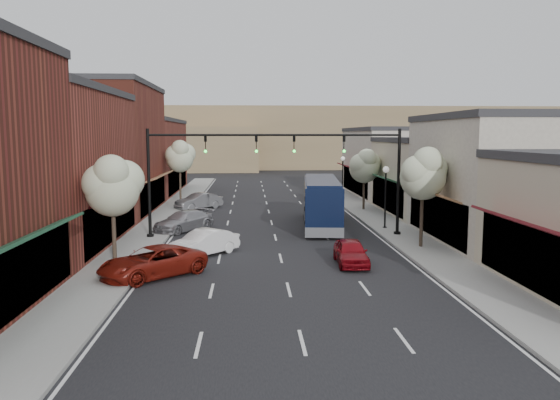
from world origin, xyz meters
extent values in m
plane|color=black|center=(0.00, 0.00, 0.00)|extent=(160.00, 160.00, 0.00)
cube|color=gray|center=(-8.40, 18.50, 0.07)|extent=(2.80, 73.00, 0.15)
cube|color=gray|center=(8.40, 18.50, 0.07)|extent=(2.80, 73.00, 0.15)
cube|color=gray|center=(-7.00, 18.50, 0.07)|extent=(0.25, 73.00, 0.17)
cube|color=gray|center=(7.00, 18.50, 0.07)|extent=(0.25, 73.00, 0.17)
cube|color=black|center=(-10.10, -8.00, 1.60)|extent=(0.60, 11.90, 2.60)
cube|color=#1A4129|center=(-9.30, -8.00, 3.10)|extent=(1.07, 9.80, 0.49)
cube|color=maroon|center=(-14.30, 6.00, 4.50)|extent=(9.00, 14.00, 9.00)
cube|color=#2D2D30|center=(-14.30, 6.00, 9.20)|extent=(9.20, 14.10, 0.40)
cube|color=black|center=(-10.10, 6.00, 1.60)|extent=(0.60, 11.90, 2.60)
cube|color=#5C151A|center=(-9.30, 6.00, 3.10)|extent=(1.07, 9.80, 0.49)
cube|color=maroon|center=(-14.30, 20.00, 5.25)|extent=(9.00, 14.00, 10.50)
cube|color=#2D2D30|center=(-14.30, 20.00, 10.70)|extent=(9.20, 14.10, 0.40)
cube|color=black|center=(-10.10, 20.00, 1.60)|extent=(0.60, 11.90, 2.60)
cube|color=#8E6440|center=(-9.30, 20.00, 3.10)|extent=(1.07, 9.80, 0.49)
cube|color=maroon|center=(-14.30, 36.00, 4.00)|extent=(9.00, 18.00, 8.00)
cube|color=#2D2D30|center=(-14.30, 36.00, 8.20)|extent=(9.20, 18.10, 0.40)
cube|color=black|center=(-10.10, 36.00, 1.60)|extent=(0.60, 15.30, 2.60)
cube|color=#1A4129|center=(-9.30, 36.00, 3.10)|extent=(1.07, 12.60, 0.49)
cube|color=black|center=(10.10, -6.00, 1.60)|extent=(0.60, 10.20, 2.60)
cube|color=#5C151A|center=(9.30, -6.00, 3.10)|extent=(1.07, 8.40, 0.49)
cube|color=beige|center=(13.80, 6.00, 3.75)|extent=(8.00, 12.00, 7.50)
cube|color=#2D2D30|center=(13.80, 6.00, 7.70)|extent=(8.20, 12.10, 0.40)
cube|color=black|center=(10.10, 6.00, 1.60)|extent=(0.60, 10.20, 2.60)
cube|color=#8E6440|center=(9.30, 6.00, 3.10)|extent=(1.07, 8.40, 0.49)
cube|color=#B8AC92|center=(13.80, 18.00, 3.00)|extent=(8.00, 12.00, 6.00)
cube|color=#2D2D30|center=(13.80, 18.00, 6.20)|extent=(8.20, 12.10, 0.40)
cube|color=black|center=(10.10, 18.00, 1.60)|extent=(0.60, 10.20, 2.60)
cube|color=#1A4129|center=(9.30, 18.00, 3.10)|extent=(1.07, 8.40, 0.49)
cube|color=beige|center=(13.80, 32.00, 3.50)|extent=(8.00, 16.00, 7.00)
cube|color=#2D2D30|center=(13.80, 32.00, 7.20)|extent=(8.20, 16.10, 0.40)
cube|color=black|center=(10.10, 32.00, 1.60)|extent=(0.60, 13.60, 2.60)
cube|color=#5C151A|center=(9.30, 32.00, 3.10)|extent=(1.07, 11.20, 0.49)
cube|color=#7A6647|center=(0.00, 90.00, 6.00)|extent=(120.00, 30.00, 12.00)
cube|color=#7A6647|center=(-25.00, 78.00, 4.00)|extent=(50.00, 20.00, 8.00)
cylinder|color=black|center=(8.00, 8.00, 0.15)|extent=(0.44, 0.44, 0.30)
cylinder|color=black|center=(8.00, 8.00, 3.50)|extent=(0.20, 0.20, 7.00)
cylinder|color=black|center=(4.00, 8.00, 6.60)|extent=(8.00, 0.14, 0.14)
imported|color=black|center=(4.40, 8.00, 6.00)|extent=(0.18, 0.46, 1.10)
sphere|color=#19E533|center=(4.40, 7.88, 5.58)|extent=(0.18, 0.18, 0.18)
imported|color=black|center=(1.20, 8.00, 6.00)|extent=(0.18, 0.46, 1.10)
sphere|color=#19E533|center=(1.20, 7.88, 5.58)|extent=(0.18, 0.18, 0.18)
cylinder|color=black|center=(-8.00, 8.00, 0.15)|extent=(0.44, 0.44, 0.30)
cylinder|color=black|center=(-8.00, 8.00, 3.50)|extent=(0.20, 0.20, 7.00)
cylinder|color=black|center=(-4.00, 8.00, 6.60)|extent=(8.00, 0.14, 0.14)
imported|color=black|center=(-4.40, 8.00, 6.00)|extent=(0.18, 0.46, 1.10)
sphere|color=#19E533|center=(-4.40, 7.88, 5.58)|extent=(0.18, 0.18, 0.18)
imported|color=black|center=(-1.20, 8.00, 6.00)|extent=(0.18, 0.46, 1.10)
sphere|color=#19E533|center=(-1.20, 7.88, 5.58)|extent=(0.18, 0.18, 0.18)
cylinder|color=#47382B|center=(8.30, 4.00, 1.86)|extent=(0.20, 0.20, 3.71)
sphere|color=beige|center=(8.30, 4.00, 4.18)|extent=(2.60, 2.60, 2.60)
sphere|color=beige|center=(8.80, 4.30, 4.64)|extent=(2.00, 2.00, 2.00)
sphere|color=beige|center=(7.90, 3.70, 4.52)|extent=(1.90, 1.90, 1.90)
sphere|color=beige|center=(8.40, 3.50, 5.10)|extent=(1.70, 1.70, 1.70)
cylinder|color=#47382B|center=(8.30, 20.00, 1.66)|extent=(0.20, 0.20, 3.33)
sphere|color=beige|center=(8.30, 20.00, 3.74)|extent=(2.60, 2.60, 2.60)
sphere|color=beige|center=(8.80, 20.30, 4.16)|extent=(2.00, 2.00, 2.00)
sphere|color=beige|center=(7.90, 19.70, 4.06)|extent=(1.90, 1.90, 1.90)
sphere|color=beige|center=(8.40, 19.50, 4.58)|extent=(1.70, 1.70, 1.70)
cylinder|color=#47382B|center=(-8.30, 0.00, 1.76)|extent=(0.20, 0.20, 3.52)
sphere|color=beige|center=(-8.30, 0.00, 3.96)|extent=(2.60, 2.60, 2.60)
sphere|color=beige|center=(-7.80, 0.30, 4.40)|extent=(2.00, 2.00, 2.00)
sphere|color=beige|center=(-8.70, -0.30, 4.29)|extent=(1.90, 1.90, 1.90)
sphere|color=beige|center=(-8.20, -0.50, 4.84)|extent=(1.70, 1.70, 1.70)
cylinder|color=#47382B|center=(-8.30, 26.00, 1.92)|extent=(0.20, 0.20, 3.84)
sphere|color=beige|center=(-8.30, 26.00, 4.32)|extent=(2.60, 2.60, 2.60)
sphere|color=beige|center=(-7.80, 26.30, 4.80)|extent=(2.00, 2.00, 2.00)
sphere|color=beige|center=(-8.70, 25.70, 4.68)|extent=(1.90, 1.90, 1.90)
sphere|color=beige|center=(-8.20, 25.50, 5.28)|extent=(1.70, 1.70, 1.70)
cylinder|color=black|center=(7.80, 10.50, 0.10)|extent=(0.28, 0.28, 0.20)
cylinder|color=black|center=(7.80, 10.50, 2.00)|extent=(0.12, 0.12, 4.00)
sphere|color=white|center=(7.80, 10.50, 4.22)|extent=(0.44, 0.44, 0.44)
cylinder|color=black|center=(7.80, 28.00, 0.10)|extent=(0.28, 0.28, 0.20)
cylinder|color=black|center=(7.80, 28.00, 2.00)|extent=(0.12, 0.12, 4.00)
sphere|color=white|center=(7.80, 28.00, 4.22)|extent=(0.44, 0.44, 0.44)
cube|color=black|center=(3.56, 12.27, 1.86)|extent=(3.51, 11.41, 2.82)
cube|color=#595B60|center=(3.56, 12.27, 0.51)|extent=(3.53, 11.43, 0.65)
cube|color=black|center=(3.56, 12.27, 2.25)|extent=(3.48, 10.52, 1.03)
cube|color=black|center=(3.56, 12.27, 3.32)|extent=(3.27, 10.95, 0.23)
cube|color=black|center=(3.02, 6.73, 2.43)|extent=(1.94, 0.27, 1.12)
cylinder|color=black|center=(2.08, 8.46, 0.49)|extent=(0.39, 1.00, 0.97)
cylinder|color=black|center=(4.28, 8.25, 0.49)|extent=(0.39, 1.00, 0.97)
cylinder|color=black|center=(2.80, 15.92, 0.49)|extent=(0.39, 1.00, 0.97)
cylinder|color=black|center=(5.00, 15.70, 0.49)|extent=(0.39, 1.00, 0.97)
cylinder|color=black|center=(2.68, 14.61, 0.49)|extent=(0.39, 1.00, 0.97)
cylinder|color=black|center=(4.88, 14.40, 0.49)|extent=(0.39, 1.00, 0.97)
imported|color=maroon|center=(3.50, 0.37, 0.65)|extent=(1.66, 3.86, 1.30)
imported|color=maroon|center=(-6.20, -1.55, 0.71)|extent=(5.39, 5.18, 1.42)
imported|color=white|center=(-4.20, 2.95, 0.70)|extent=(4.00, 4.13, 1.41)
imported|color=#97969B|center=(-6.20, 10.72, 0.70)|extent=(4.47, 5.02, 1.40)
imported|color=gray|center=(-6.18, 21.97, 0.72)|extent=(4.31, 3.93, 1.43)
camera|label=1|loc=(-1.66, -26.72, 6.61)|focal=35.00mm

